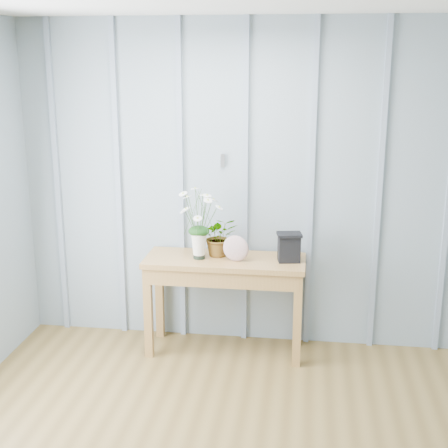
# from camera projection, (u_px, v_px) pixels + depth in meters

# --- Properties ---
(room_shell) EXTENTS (4.00, 4.50, 2.50)m
(room_shell) POSITION_uv_depth(u_px,v_px,m) (268.00, 101.00, 3.26)
(room_shell) COLOR #8A9BA7
(room_shell) RESTS_ON ground
(sideboard) EXTENTS (1.20, 0.45, 0.75)m
(sideboard) POSITION_uv_depth(u_px,v_px,m) (225.00, 273.00, 4.69)
(sideboard) COLOR olive
(sideboard) RESTS_ON ground
(daisy_vase) EXTENTS (0.39, 0.29, 0.55)m
(daisy_vase) POSITION_uv_depth(u_px,v_px,m) (199.00, 214.00, 4.57)
(daisy_vase) COLOR black
(daisy_vase) RESTS_ON sideboard
(spider_plant) EXTENTS (0.31, 0.28, 0.31)m
(spider_plant) POSITION_uv_depth(u_px,v_px,m) (219.00, 236.00, 4.69)
(spider_plant) COLOR #103B11
(spider_plant) RESTS_ON sideboard
(felt_disc_vessel) EXTENTS (0.20, 0.09, 0.20)m
(felt_disc_vessel) POSITION_uv_depth(u_px,v_px,m) (236.00, 248.00, 4.57)
(felt_disc_vessel) COLOR #824959
(felt_disc_vessel) RESTS_ON sideboard
(carved_box) EXTENTS (0.20, 0.17, 0.22)m
(carved_box) POSITION_uv_depth(u_px,v_px,m) (289.00, 247.00, 4.57)
(carved_box) COLOR black
(carved_box) RESTS_ON sideboard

